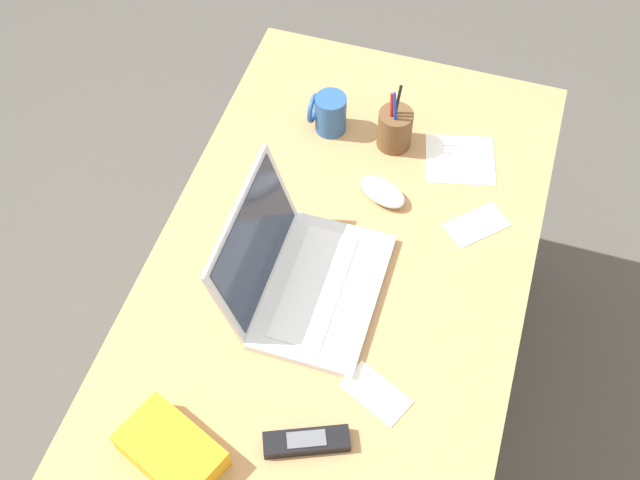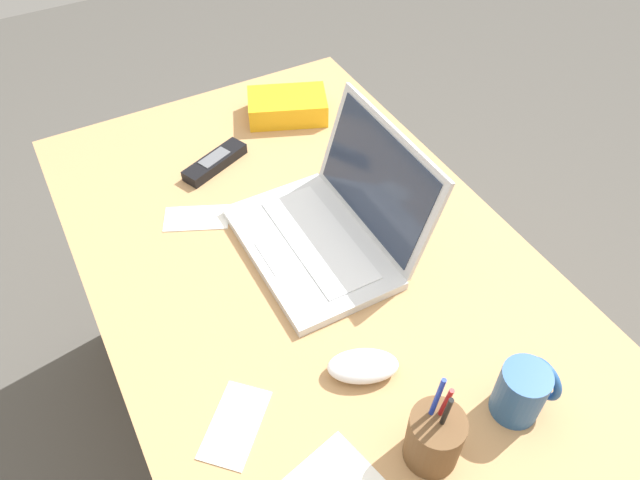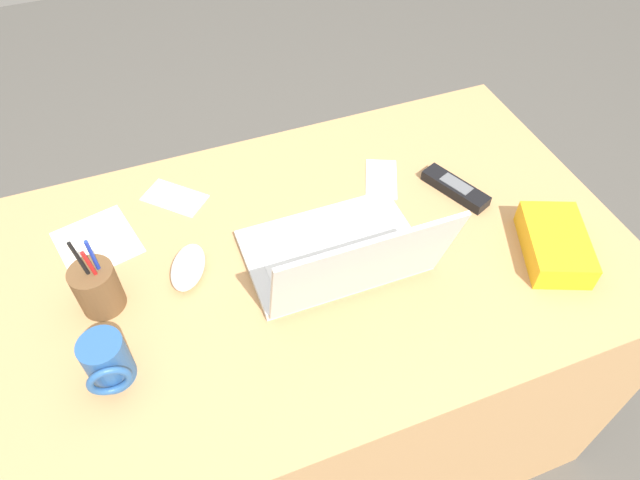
{
  "view_description": "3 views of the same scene",
  "coord_description": "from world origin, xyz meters",
  "views": [
    {
      "loc": [
        -0.9,
        -0.24,
        2.15
      ],
      "look_at": [
        0.01,
        0.04,
        0.81
      ],
      "focal_mm": 45.18,
      "sensor_mm": 36.0,
      "label": 1
    },
    {
      "loc": [
        0.63,
        -0.35,
        1.6
      ],
      "look_at": [
        -0.05,
        0.02,
        0.78
      ],
      "focal_mm": 34.26,
      "sensor_mm": 36.0,
      "label": 2
    },
    {
      "loc": [
        0.22,
        0.69,
        1.62
      ],
      "look_at": [
        -0.03,
        0.04,
        0.83
      ],
      "focal_mm": 32.17,
      "sensor_mm": 36.0,
      "label": 3
    }
  ],
  "objects": [
    {
      "name": "desk",
      "position": [
        0.0,
        0.0,
        0.37
      ],
      "size": [
        1.34,
        0.78,
        0.74
      ],
      "primitive_type": "cube",
      "color": "tan",
      "rests_on": "ground"
    },
    {
      "name": "cordless_phone",
      "position": [
        -0.39,
        -0.05,
        0.75
      ],
      "size": [
        0.1,
        0.16,
        0.03
      ],
      "color": "black",
      "rests_on": "desk"
    },
    {
      "name": "paper_note_left",
      "position": [
        0.37,
        -0.18,
        0.74
      ],
      "size": [
        0.18,
        0.19,
        0.0
      ],
      "primitive_type": "cube",
      "rotation": [
        0.0,
        0.0,
        0.24
      ],
      "color": "white",
      "rests_on": "desk"
    },
    {
      "name": "computer_mouse",
      "position": [
        0.21,
        -0.04,
        0.76
      ],
      "size": [
        0.1,
        0.13,
        0.04
      ],
      "primitive_type": "ellipsoid",
      "rotation": [
        0.0,
        0.0,
        -0.43
      ],
      "color": "white",
      "rests_on": "desk"
    },
    {
      "name": "snack_bag",
      "position": [
        -0.48,
        0.17,
        0.77
      ],
      "size": [
        0.17,
        0.21,
        0.05
      ],
      "primitive_type": "cube",
      "rotation": [
        0.0,
        0.0,
        -0.39
      ],
      "color": "#F2AD19",
      "rests_on": "desk"
    },
    {
      "name": "paper_note_near_laptop",
      "position": [
        -0.25,
        -0.15,
        0.74
      ],
      "size": [
        0.12,
        0.15,
        0.0
      ],
      "primitive_type": "cube",
      "rotation": [
        0.0,
        0.0,
        -0.43
      ],
      "color": "white",
      "rests_on": "desk"
    },
    {
      "name": "coffee_mug_white",
      "position": [
        0.37,
        0.14,
        0.79
      ],
      "size": [
        0.07,
        0.09,
        0.1
      ],
      "color": "#26518C",
      "rests_on": "desk"
    },
    {
      "name": "pen_holder",
      "position": [
        0.37,
        -0.02,
        0.79
      ],
      "size": [
        0.08,
        0.08,
        0.18
      ],
      "color": "brown",
      "rests_on": "desk"
    },
    {
      "name": "laptop",
      "position": [
        -0.07,
        0.06,
        0.79
      ],
      "size": [
        0.34,
        0.29,
        0.22
      ],
      "color": "silver",
      "rests_on": "desk"
    },
    {
      "name": "ground_plane",
      "position": [
        0.0,
        0.0,
        0.0
      ],
      "size": [
        6.0,
        6.0,
        0.0
      ],
      "primitive_type": "plane",
      "color": "#4C4944"
    },
    {
      "name": "paper_note_right",
      "position": [
        0.19,
        -0.26,
        0.74
      ],
      "size": [
        0.15,
        0.15,
        0.0
      ],
      "primitive_type": "cube",
      "rotation": [
        0.0,
        0.0,
        0.79
      ],
      "color": "white",
      "rests_on": "desk"
    }
  ]
}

